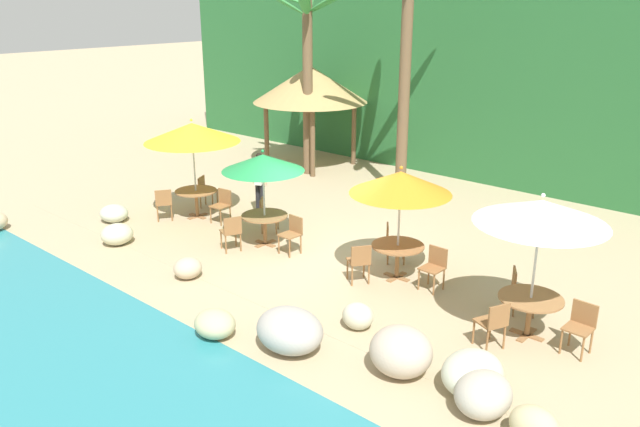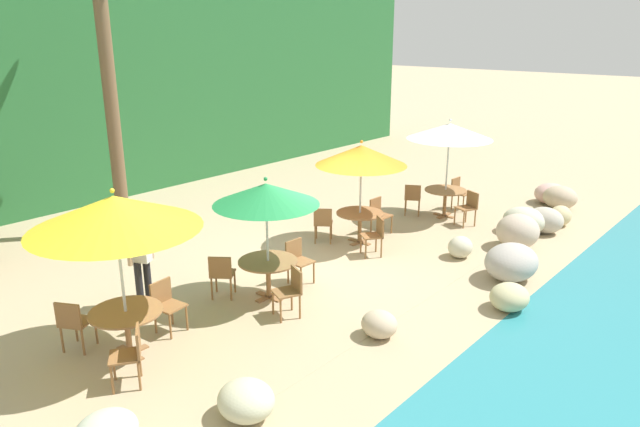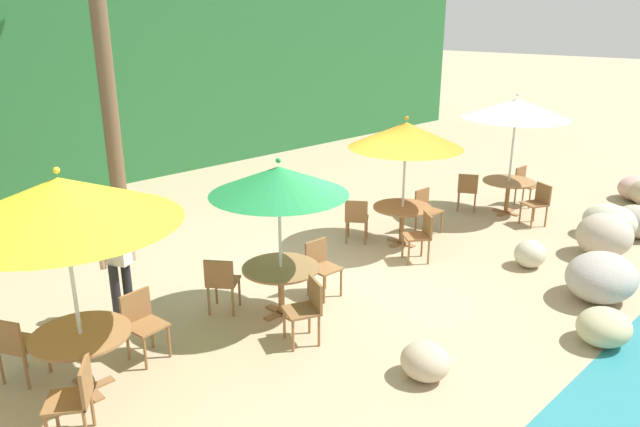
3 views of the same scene
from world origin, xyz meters
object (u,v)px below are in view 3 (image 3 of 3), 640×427
object	(u,v)px
dining_table_green	(281,275)
umbrella_white	(517,109)
chair_green_seaward	(321,264)
chair_green_inland	(222,281)
umbrella_orange	(406,135)
dining_table_orange	(402,213)
chair_green_left	(308,306)
umbrella_yellow	(61,201)
chair_orange_left	(421,233)
waiter_in_white	(118,255)
chair_yellow_inland	(15,344)
chair_white_seaward	(524,183)
chair_white_inland	(468,189)
dining_table_yellow	(82,343)
chair_white_left	(538,201)
dining_table_white	(508,186)
chair_orange_inland	(357,217)
chair_orange_seaward	(426,207)
chair_yellow_seaward	(142,320)
umbrella_green	(279,181)

from	to	relation	value
dining_table_green	umbrella_white	xyz separation A→B (m)	(6.55, 0.01, 1.67)
dining_table_green	chair_green_seaward	distance (m)	0.86
chair_green_inland	umbrella_orange	bearing A→B (deg)	-1.67
chair_green_inland	dining_table_orange	size ratio (longest dim) A/B	0.79
chair_green_left	umbrella_yellow	bearing A→B (deg)	158.63
dining_table_orange	chair_orange_left	distance (m)	0.86
chair_green_seaward	dining_table_green	bearing A→B (deg)	-176.33
chair_green_left	waiter_in_white	xyz separation A→B (m)	(-1.44, 2.28, 0.47)
chair_yellow_inland	chair_white_seaward	xyz separation A→B (m)	(10.70, -0.82, 0.00)
chair_white_inland	umbrella_white	bearing A→B (deg)	-54.05
dining_table_yellow	chair_white_left	distance (m)	9.15
dining_table_orange	dining_table_white	distance (m)	3.13
dining_table_green	chair_white_seaward	bearing A→B (deg)	0.50
chair_green_seaward	chair_orange_inland	distance (m)	2.29
umbrella_orange	chair_white_seaward	bearing A→B (deg)	-6.29
chair_orange_seaward	umbrella_orange	bearing A→B (deg)	-175.43
umbrella_orange	chair_white_left	size ratio (longest dim) A/B	2.79
umbrella_yellow	chair_yellow_seaward	xyz separation A→B (m)	(0.83, 0.19, -1.78)
chair_yellow_inland	chair_orange_left	world-z (taller)	same
umbrella_green	umbrella_white	bearing A→B (deg)	0.07
umbrella_green	chair_white_left	world-z (taller)	umbrella_green
chair_yellow_inland	umbrella_green	bearing A→B (deg)	-15.01
dining_table_green	dining_table_orange	world-z (taller)	same
chair_green_seaward	chair_orange_inland	xyz separation A→B (m)	(2.02, 1.07, 0.00)
chair_orange_seaward	waiter_in_white	xyz separation A→B (m)	(-6.00, 0.90, 0.47)
dining_table_yellow	chair_orange_left	size ratio (longest dim) A/B	1.26
chair_green_seaward	dining_table_white	world-z (taller)	chair_green_seaward
umbrella_orange	chair_orange_inland	distance (m)	1.79
umbrella_orange	chair_orange_inland	size ratio (longest dim) A/B	2.79
chair_yellow_seaward	chair_yellow_inland	world-z (taller)	same
chair_yellow_seaward	dining_table_orange	size ratio (longest dim) A/B	0.79
chair_orange_left	chair_yellow_seaward	bearing A→B (deg)	172.96
umbrella_yellow	chair_yellow_inland	bearing A→B (deg)	124.95
umbrella_yellow	chair_white_left	distance (m)	9.32
chair_green_left	chair_orange_inland	bearing A→B (deg)	31.92
dining_table_green	waiter_in_white	bearing A→B (deg)	139.16
chair_green_seaward	dining_table_orange	bearing A→B (deg)	9.72
umbrella_yellow	chair_orange_seaward	distance (m)	7.34
chair_green_inland	umbrella_orange	xyz separation A→B (m)	(4.04, -0.12, 1.57)
chair_yellow_seaward	chair_orange_left	size ratio (longest dim) A/B	1.00
chair_orange_left	umbrella_white	bearing A→B (deg)	4.11
umbrella_green	chair_orange_inland	world-z (taller)	umbrella_green
dining_table_yellow	chair_orange_seaward	size ratio (longest dim) A/B	1.26
chair_orange_seaward	dining_table_white	distance (m)	2.31
dining_table_orange	chair_white_left	distance (m)	3.12
waiter_in_white	umbrella_orange	bearing A→B (deg)	-10.63
chair_orange_left	chair_green_inland	bearing A→B (deg)	166.61
umbrella_green	chair_green_inland	xyz separation A→B (m)	(-0.59, 0.62, -1.49)
chair_yellow_inland	chair_orange_inland	bearing A→B (deg)	2.27
umbrella_orange	dining_table_white	world-z (taller)	umbrella_orange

